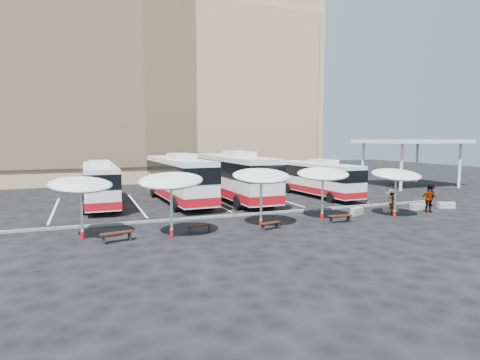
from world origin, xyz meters
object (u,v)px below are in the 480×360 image
object	(u,v)px
wood_bench_0	(117,235)
passenger_1	(392,195)
bus_0	(100,182)
sunshade_4	(396,175)
bus_2	(234,175)
passenger_0	(393,204)
sunshade_2	(261,176)
wood_bench_3	(340,217)
wood_bench_1	(200,227)
wood_bench_2	(270,224)
passenger_3	(430,195)
sunshade_0	(81,185)
conc_bench_1	(391,209)
bus_1	(178,177)
passenger_2	(428,199)
conc_bench_3	(446,205)
conc_bench_0	(356,211)
bus_3	(317,177)
sunshade_3	(323,174)
conc_bench_2	(418,207)
sunshade_1	(171,181)

from	to	relation	value
wood_bench_0	passenger_1	xyz separation A→B (m)	(20.61, 3.40, 0.58)
bus_0	sunshade_4	xyz separation A→B (m)	(18.40, -12.13, 1.00)
bus_2	passenger_0	bearing A→B (deg)	-52.42
sunshade_2	wood_bench_3	distance (m)	5.82
wood_bench_1	bus_2	bearing A→B (deg)	60.51
wood_bench_2	passenger_3	xyz separation A→B (m)	(15.20, 2.86, 0.53)
bus_2	wood_bench_2	world-z (taller)	bus_2
sunshade_0	conc_bench_1	size ratio (longest dim) A/B	3.71
bus_1	passenger_2	xyz separation A→B (m)	(15.66, -11.08, -1.15)
sunshade_4	conc_bench_3	bearing A→B (deg)	11.56
wood_bench_0	conc_bench_0	bearing A→B (deg)	5.96
passenger_1	bus_2	bearing A→B (deg)	-5.05
wood_bench_3	bus_0	bearing A→B (deg)	138.02
sunshade_4	bus_3	bearing A→B (deg)	88.52
sunshade_0	bus_0	bearing A→B (deg)	83.38
sunshade_0	conc_bench_1	world-z (taller)	sunshade_0
passenger_2	sunshade_3	bearing A→B (deg)	-159.56
passenger_1	passenger_3	world-z (taller)	passenger_1
bus_1	conc_bench_2	distance (m)	18.80
bus_3	sunshade_3	xyz separation A→B (m)	(-5.25, -9.14, 1.21)
wood_bench_0	passenger_0	bearing A→B (deg)	2.61
sunshade_1	conc_bench_0	xyz separation A→B (m)	(13.20, 1.60, -2.78)
wood_bench_1	conc_bench_1	distance (m)	14.68
sunshade_1	sunshade_3	distance (m)	10.30
conc_bench_0	passenger_1	distance (m)	4.94
bus_2	sunshade_2	xyz separation A→B (m)	(-2.07, -10.28, 0.88)
conc_bench_0	sunshade_2	bearing A→B (deg)	-172.55
bus_0	passenger_0	distance (m)	22.06
conc_bench_0	passenger_0	world-z (taller)	passenger_0
conc_bench_1	sunshade_4	bearing A→B (deg)	-124.11
conc_bench_2	conc_bench_3	bearing A→B (deg)	-6.28
conc_bench_2	sunshade_3	bearing A→B (deg)	-177.48
sunshade_3	wood_bench_0	xyz separation A→B (m)	(-13.05, -1.35, -2.57)
wood_bench_0	conc_bench_2	bearing A→B (deg)	4.56
sunshade_1	passenger_2	distance (m)	18.71
sunshade_2	passenger_1	size ratio (longest dim) A/B	2.09
bus_1	sunshade_4	bearing A→B (deg)	-45.59
bus_2	conc_bench_3	xyz separation A→B (m)	(13.69, -9.51, -1.94)
bus_1	sunshade_2	distance (m)	11.36
wood_bench_0	bus_1	bearing A→B (deg)	63.77
passenger_2	bus_0	bearing A→B (deg)	177.16
conc_bench_1	passenger_0	xyz separation A→B (m)	(-0.68, -0.95, 0.57)
sunshade_2	conc_bench_1	world-z (taller)	sunshade_2
wood_bench_3	passenger_3	world-z (taller)	passenger_3
bus_2	passenger_0	size ratio (longest dim) A/B	8.64
conc_bench_1	passenger_1	bearing A→B (deg)	46.97
conc_bench_1	wood_bench_0	bearing A→B (deg)	-174.64
bus_1	passenger_0	size ratio (longest dim) A/B	8.36
bus_0	bus_3	distance (m)	18.76
passenger_0	passenger_2	distance (m)	3.00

